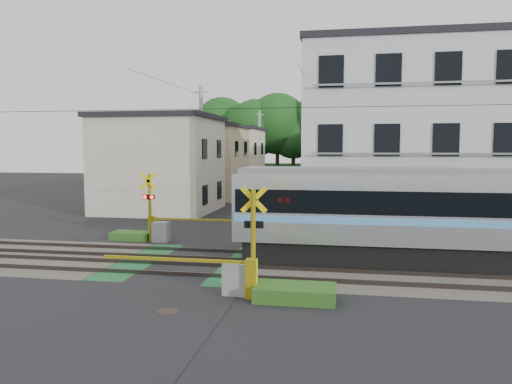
% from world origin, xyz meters
% --- Properties ---
extents(ground, '(120.00, 120.00, 0.00)m').
position_xyz_m(ground, '(0.00, 0.00, 0.00)').
color(ground, black).
extents(track_bed, '(120.00, 120.00, 0.14)m').
position_xyz_m(track_bed, '(0.00, 0.00, 0.04)').
color(track_bed, '#47423A').
rests_on(track_bed, ground).
extents(commuter_train, '(16.50, 2.61, 3.43)m').
position_xyz_m(commuter_train, '(9.81, 1.20, 1.81)').
color(commuter_train, black).
rests_on(commuter_train, ground).
extents(crossing_signal_near, '(4.74, 0.65, 3.09)m').
position_xyz_m(crossing_signal_near, '(2.59, -3.65, 0.71)').
color(crossing_signal_near, yellow).
rests_on(crossing_signal_near, ground).
extents(crossing_signal_far, '(4.74, 0.65, 3.09)m').
position_xyz_m(crossing_signal_far, '(-2.59, 3.65, 0.71)').
color(crossing_signal_far, yellow).
rests_on(crossing_signal_far, ground).
extents(apartment_block, '(10.20, 8.36, 9.30)m').
position_xyz_m(apartment_block, '(8.50, 9.49, 4.66)').
color(apartment_block, silver).
rests_on(apartment_block, ground).
extents(houses_row, '(22.07, 31.35, 6.80)m').
position_xyz_m(houses_row, '(0.25, 25.92, 3.24)').
color(houses_row, beige).
rests_on(houses_row, ground).
extents(tree_hill, '(40.00, 13.22, 11.99)m').
position_xyz_m(tree_hill, '(-0.07, 47.64, 5.90)').
color(tree_hill, '#1B4B19').
rests_on(tree_hill, ground).
extents(catenary, '(60.00, 5.04, 7.00)m').
position_xyz_m(catenary, '(6.00, 0.03, 3.70)').
color(catenary, '#2D2D33').
rests_on(catenary, ground).
extents(utility_poles, '(7.90, 42.00, 8.00)m').
position_xyz_m(utility_poles, '(-1.05, 23.01, 4.08)').
color(utility_poles, '#A5A5A0').
rests_on(utility_poles, ground).
extents(pedestrian, '(0.76, 0.65, 1.78)m').
position_xyz_m(pedestrian, '(-0.74, 32.90, 0.89)').
color(pedestrian, '#2E313A').
rests_on(pedestrian, ground).
extents(manhole_cover, '(0.55, 0.55, 0.02)m').
position_xyz_m(manhole_cover, '(1.12, -5.40, 0.01)').
color(manhole_cover, '#2D261E').
rests_on(manhole_cover, ground).
extents(weed_patches, '(10.25, 8.80, 0.40)m').
position_xyz_m(weed_patches, '(1.76, -0.09, 0.18)').
color(weed_patches, '#2D5E1E').
rests_on(weed_patches, ground).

